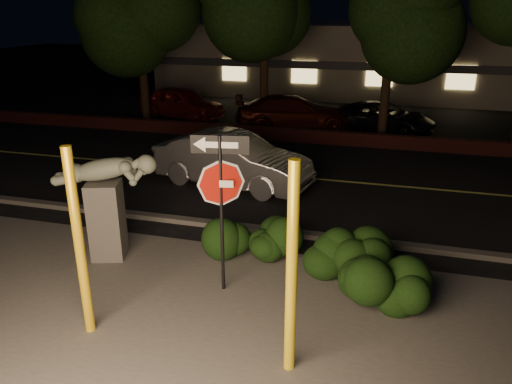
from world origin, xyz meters
TOP-DOWN VIEW (x-y plane):
  - ground at (0.00, 10.00)m, footprint 90.00×90.00m
  - patio at (0.00, -1.00)m, footprint 14.00×6.00m
  - road at (0.00, 7.00)m, footprint 80.00×8.00m
  - lane_marking at (0.00, 7.00)m, footprint 80.00×0.12m
  - curb at (0.00, 2.90)m, footprint 80.00×0.25m
  - brick_wall at (0.00, 11.30)m, footprint 40.00×0.35m
  - parking_lot at (0.00, 17.00)m, footprint 40.00×12.00m
  - building at (0.00, 24.99)m, footprint 22.00×10.20m
  - yellow_pole_left at (-1.58, -1.52)m, footprint 0.16×0.16m
  - yellow_pole_right at (1.74, -1.54)m, footprint 0.16×0.16m
  - signpost at (0.11, 0.26)m, footprint 0.99×0.21m
  - sculpture at (-2.59, 0.87)m, footprint 2.07×1.13m
  - hedge_center at (0.31, 1.67)m, footprint 2.11×1.47m
  - hedge_right at (2.27, 1.32)m, footprint 1.90×1.29m
  - hedge_far_right at (2.96, 0.55)m, footprint 1.53×1.01m
  - silver_sedan at (-1.52, 5.83)m, footprint 4.90×2.56m
  - parked_car_red at (-6.81, 14.24)m, footprint 4.54×2.80m
  - parked_car_darkred at (-1.22, 13.30)m, footprint 5.34×3.47m
  - parked_car_dark at (2.46, 13.96)m, footprint 4.73×3.28m

SIDE VIEW (x-z plane):
  - ground at x=0.00m, z-range 0.00..0.00m
  - road at x=0.00m, z-range 0.00..0.01m
  - parking_lot at x=0.00m, z-range 0.00..0.01m
  - patio at x=0.00m, z-range 0.00..0.02m
  - lane_marking at x=0.00m, z-range 0.02..0.02m
  - curb at x=0.00m, z-range 0.00..0.12m
  - brick_wall at x=0.00m, z-range 0.00..0.50m
  - hedge_center at x=0.31m, z-range 0.00..1.00m
  - hedge_far_right at x=2.96m, z-range 0.00..1.03m
  - hedge_right at x=2.27m, z-range 0.00..1.14m
  - parked_car_dark at x=2.46m, z-range 0.00..1.20m
  - parked_car_darkred at x=-1.22m, z-range 0.00..1.44m
  - parked_car_red at x=-6.81m, z-range 0.00..1.44m
  - silver_sedan at x=-1.52m, z-range 0.00..1.54m
  - sculpture at x=-2.59m, z-range 0.26..2.49m
  - yellow_pole_left at x=-1.58m, z-range 0.00..3.12m
  - yellow_pole_right at x=1.74m, z-range 0.00..3.20m
  - building at x=0.00m, z-range 0.00..4.00m
  - signpost at x=0.11m, z-range 0.63..3.58m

